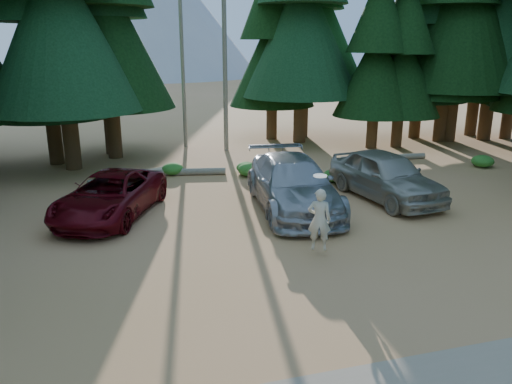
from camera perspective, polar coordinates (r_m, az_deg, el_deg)
The scene contains 19 objects.
ground at distance 13.77m, azimuth 6.45°, elevation -7.27°, with size 160.00×160.00×0.00m, color #B3844C.
forest_belt_north at distance 27.64m, azimuth -5.25°, elevation 4.92°, with size 36.00×7.00×22.00m, color black, non-canonical shape.
snag_front at distance 26.74m, azimuth -3.63°, elevation 17.51°, with size 0.24×0.24×12.00m, color #6D6257.
snag_back at distance 27.88m, azimuth -8.44°, elevation 15.28°, with size 0.20×0.20×10.00m, color #6D6257.
mountain_peak at distance 100.15m, azimuth -15.30°, elevation 20.11°, with size 48.00×50.00×28.00m.
red_pickup at distance 17.21m, azimuth -16.32°, elevation -0.37°, with size 2.41×5.23×1.45m, color #58070F.
silver_minivan_center at distance 17.28m, azimuth 4.21°, elevation 0.91°, with size 2.50×6.15×1.79m, color #A6A8AE.
silver_minivan_right at distance 19.01m, azimuth 14.60°, elevation 1.86°, with size 2.11×5.24×1.78m, color #ADA79A.
frisbee_player at distance 13.46m, azimuth 7.25°, elevation -3.08°, with size 0.74×0.63×2.07m.
log_left at distance 21.99m, azimuth -14.12°, elevation 1.82°, with size 0.27×0.27×3.80m, color #6D6257.
log_mid at distance 22.13m, azimuth -8.32°, elevation 2.29°, with size 0.31×0.31×3.72m, color #6D6257.
log_right at distance 25.55m, azimuth 14.34°, elevation 3.83°, with size 0.28×0.28×4.40m, color #6D6257.
shrub_far_left at distance 22.01m, azimuth -17.12°, elevation 1.83°, with size 0.80×0.80×0.44m, color #257222.
shrub_left at distance 22.28m, azimuth -9.51°, elevation 2.62°, with size 0.95×0.95×0.52m, color #257222.
shrub_center_left at distance 21.75m, azimuth -0.69°, elevation 2.59°, with size 1.06×1.06×0.59m, color #257222.
shrub_center_right at distance 22.31m, azimuth -1.12°, elevation 2.82°, with size 0.89×0.89×0.49m, color #257222.
shrub_right at distance 21.12m, azimuth 8.90°, elevation 1.86°, with size 0.92×0.92×0.51m, color #257222.
shrub_far_right at distance 22.00m, azimuth 14.63°, elevation 2.20°, with size 1.05×1.05×0.58m, color #257222.
shrub_edge_east at distance 25.67m, azimuth 24.48°, elevation 3.23°, with size 1.01×1.01×0.56m, color #257222.
Camera 1 is at (-4.86, -11.63, 5.54)m, focal length 35.00 mm.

